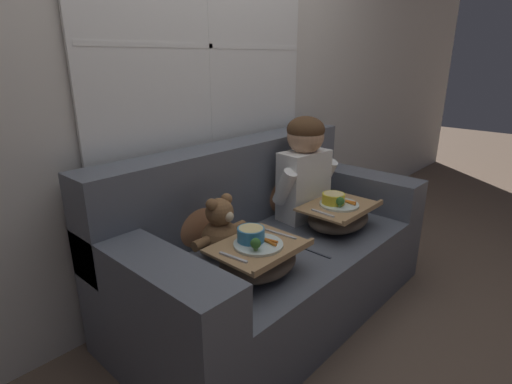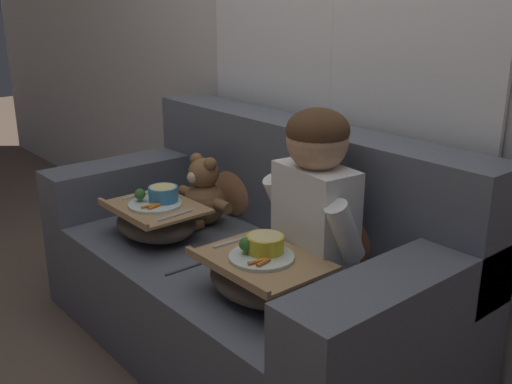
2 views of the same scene
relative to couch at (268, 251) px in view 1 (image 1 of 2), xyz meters
name	(u,v)px [view 1 (image 1 of 2)]	position (x,y,z in m)	size (l,w,h in m)	color
ground_plane	(276,307)	(0.00, -0.07, -0.33)	(14.00, 14.00, 0.00)	brown
wall_back_with_window	(205,65)	(0.00, 0.46, 0.98)	(8.00, 0.08, 2.60)	beige
couch	(268,251)	(0.00, 0.00, 0.00)	(1.78, 0.89, 0.90)	#565B66
throw_pillow_behind_child	(279,185)	(0.33, 0.20, 0.26)	(0.35, 0.17, 0.36)	#B2754C
throw_pillow_behind_teddy	(195,215)	(-0.33, 0.20, 0.26)	(0.33, 0.16, 0.35)	#B2754C
child_figure	(305,164)	(0.33, 0.01, 0.43)	(0.44, 0.23, 0.61)	white
teddy_bear	(221,231)	(-0.33, 0.01, 0.23)	(0.33, 0.23, 0.31)	brown
lap_tray_child	(338,215)	(0.33, -0.23, 0.18)	(0.42, 0.32, 0.21)	#473D33
lap_tray_teddy	(258,257)	(-0.34, -0.23, 0.18)	(0.39, 0.32, 0.21)	#473D33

